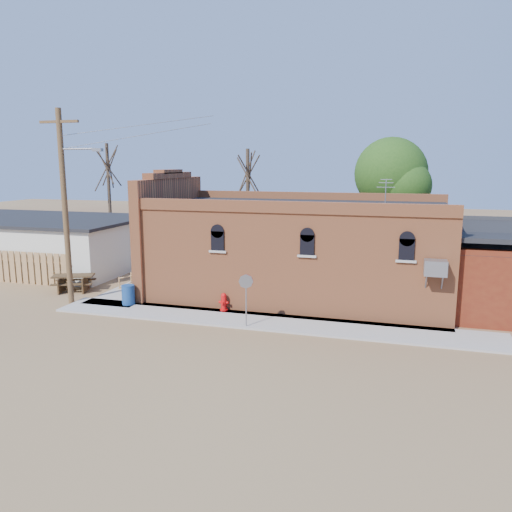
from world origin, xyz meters
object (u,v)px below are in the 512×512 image
(utility_pole, at_px, (66,203))
(fire_hydrant, at_px, (224,302))
(brick_bar, at_px, (293,250))
(picnic_table, at_px, (74,280))
(stop_sign, at_px, (246,286))
(trash_barrel, at_px, (128,295))

(utility_pole, relative_size, fire_hydrant, 11.16)
(fire_hydrant, bearing_deg, brick_bar, 73.00)
(brick_bar, bearing_deg, fire_hydrant, -122.18)
(brick_bar, height_order, picnic_table, brick_bar)
(stop_sign, distance_m, picnic_table, 10.97)
(picnic_table, bearing_deg, brick_bar, -11.27)
(brick_bar, bearing_deg, trash_barrel, -150.09)
(trash_barrel, relative_size, picnic_table, 0.37)
(utility_pole, relative_size, stop_sign, 4.17)
(brick_bar, distance_m, trash_barrel, 8.21)
(brick_bar, bearing_deg, stop_sign, -97.45)
(picnic_table, bearing_deg, utility_pole, -78.78)
(stop_sign, height_order, picnic_table, stop_sign)
(brick_bar, xyz_separation_m, trash_barrel, (-6.94, -3.99, -1.80))
(fire_hydrant, bearing_deg, picnic_table, -173.87)
(stop_sign, relative_size, picnic_table, 0.87)
(utility_pole, relative_size, picnic_table, 3.64)
(brick_bar, bearing_deg, utility_pole, -156.31)
(picnic_table, bearing_deg, trash_barrel, -44.94)
(stop_sign, bearing_deg, trash_barrel, 166.31)
(stop_sign, bearing_deg, brick_bar, 82.41)
(brick_bar, distance_m, stop_sign, 5.57)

